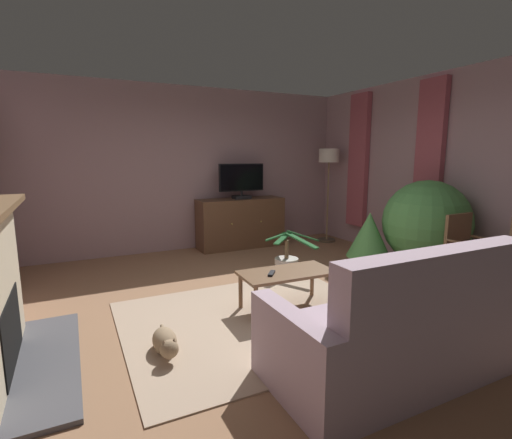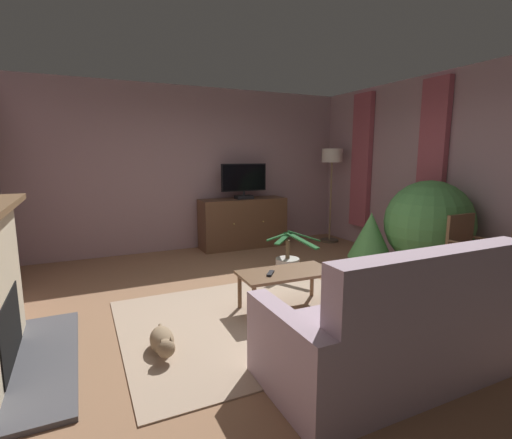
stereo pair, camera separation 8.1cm
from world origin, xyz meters
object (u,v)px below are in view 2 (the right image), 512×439
Objects in this scene: coffee_table at (286,276)px; cat at (163,341)px; tv_cabinet at (243,224)px; tv_remote at (270,273)px; floor_lamp at (332,166)px; sofa_floral at (397,334)px; television at (244,180)px; potted_plant_leafy_by_curtain at (370,241)px; side_chair_beside_plant at (469,253)px; potted_plant_small_fern_corner at (428,224)px; potted_plant_on_hearth_side at (288,262)px.

coffee_table is 1.53× the size of cat.
tv_remote is at bearing -107.63° from tv_cabinet.
sofa_floral is at bearing -119.87° from floor_lamp.
television reaches higher than tv_cabinet.
television is at bearing 75.70° from coffee_table.
tv_cabinet is at bearing 82.35° from sofa_floral.
television is at bearing 112.43° from potted_plant_leafy_by_curtain.
potted_plant_leafy_by_curtain is at bearing 17.67° from coffee_table.
side_chair_beside_plant is at bearing -66.83° from television.
side_chair_beside_plant is 3.52m from cat.
television reaches higher than potted_plant_small_fern_corner.
potted_plant_small_fern_corner reaches higher than sofa_floral.
side_chair_beside_plant reaches higher than tv_remote.
television reaches higher than tv_remote.
tv_remote is at bearing -107.95° from television.
potted_plant_leafy_by_curtain is (0.91, -2.22, -0.72)m from television.
coffee_table is at bearing -162.33° from potted_plant_leafy_by_curtain.
potted_plant_small_fern_corner is (2.27, 0.15, 0.37)m from coffee_table.
tv_cabinet is 1.52× the size of coffee_table.
potted_plant_leafy_by_curtain is 0.50× the size of floor_lamp.
floor_lamp is (2.37, 2.46, 1.06)m from coffee_table.
coffee_table is at bearing -104.04° from tv_cabinet.
sofa_floral is at bearing -97.75° from television.
sofa_floral is at bearing -143.46° from potted_plant_small_fern_corner.
side_chair_beside_plant is 2.23m from potted_plant_on_hearth_side.
sofa_floral is 2.23× the size of potted_plant_leafy_by_curtain.
potted_plant_leafy_by_curtain is (1.80, 0.53, 0.06)m from tv_remote.
television is (0.00, -0.05, 0.79)m from tv_cabinet.
coffee_table is (-0.70, -2.78, -0.05)m from tv_cabinet.
television is 0.87× the size of side_chair_beside_plant.
side_chair_beside_plant is at bearing -15.18° from coffee_table.
potted_plant_small_fern_corner is at bearing -29.92° from potted_plant_on_hearth_side.
television is 0.47× the size of floor_lamp.
potted_plant_on_hearth_side reaches higher than coffee_table.
cat is (-2.08, -3.09, -1.10)m from television.
cat is at bearing -123.51° from tv_cabinet.
sofa_floral is at bearing -156.40° from side_chair_beside_plant.
side_chair_beside_plant is (2.30, -0.56, 0.09)m from tv_remote.
potted_plant_on_hearth_side is (-1.46, 1.65, -0.35)m from side_chair_beside_plant.
sofa_floral is 4.63m from floor_lamp.
television is 4.89× the size of tv_remote.
coffee_table is at bearing -104.30° from television.
side_chair_beside_plant is 0.73× the size of potted_plant_small_fern_corner.
side_chair_beside_plant is 3.18m from floor_lamp.
cat is at bearing -172.08° from potted_plant_small_fern_corner.
potted_plant_leafy_by_curtain is (1.48, 1.95, 0.16)m from sofa_floral.
coffee_table is at bearing 95.14° from sofa_floral.
sofa_floral is 2.17m from side_chair_beside_plant.
television is 1.24× the size of cat.
coffee_table is 6.00× the size of tv_remote.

